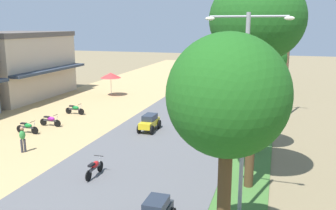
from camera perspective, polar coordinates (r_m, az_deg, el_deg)
shophouse_mid at (r=41.82m, az=-23.24°, el=5.87°), size 9.34×11.44×6.90m
parked_motorbike_fourth at (r=27.50m, az=-21.39°, el=-3.25°), size 1.80×0.54×0.94m
parked_motorbike_fifth at (r=28.84m, az=-18.14°, el=-2.28°), size 1.80×0.54×0.94m
parked_motorbike_sixth at (r=32.03m, az=-14.53°, el=-0.59°), size 1.80×0.54×0.94m
vendor_umbrella at (r=39.30m, az=-9.07°, el=4.67°), size 2.20×2.20×2.52m
pedestrian_on_shoulder at (r=23.54m, az=-22.06°, el=-4.87°), size 0.41×0.43×1.62m
median_tree_nearest at (r=10.32m, az=9.45°, el=1.19°), size 3.54×3.54×7.46m
median_tree_second at (r=16.55m, az=13.92°, el=12.80°), size 4.17×4.17×9.75m
median_tree_third at (r=21.64m, az=14.51°, el=7.00°), size 2.91×2.91×7.03m
median_tree_fourth at (r=28.88m, az=14.93°, el=12.06°), size 2.81×2.81×9.10m
median_tree_fifth at (r=41.69m, az=15.64°, el=9.08°), size 3.65×3.65×7.26m
median_tree_sixth at (r=52.41m, az=15.69°, el=9.83°), size 3.07×3.07×7.37m
streetlamp_near at (r=13.95m, az=12.01°, el=-0.04°), size 3.16×0.20×8.06m
streetlamp_mid at (r=35.37m, az=15.25°, el=6.84°), size 3.16×0.20×7.40m
streetlamp_far at (r=45.63m, az=15.75°, el=8.07°), size 3.16×0.20×7.46m
utility_pole_near at (r=30.84m, az=18.47°, el=6.82°), size 1.80×0.20×9.37m
car_sedan_yellow at (r=26.24m, az=-2.96°, el=-2.68°), size 1.10×2.26×1.19m
car_van_blue at (r=35.77m, az=8.74°, el=1.81°), size 1.19×2.41×1.67m
motorbike_ahead_third at (r=19.00m, az=-11.55°, el=-9.58°), size 0.54×1.80×0.94m
motorbike_ahead_fourth at (r=37.54m, az=0.60°, el=1.77°), size 0.54×1.80×0.94m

